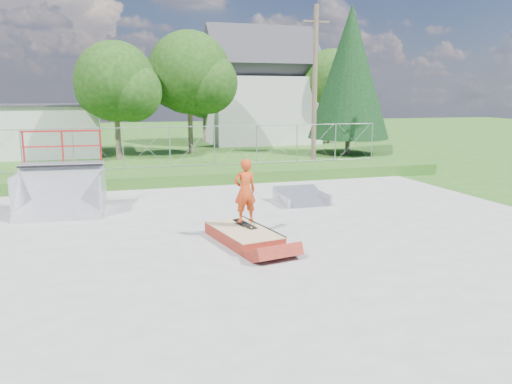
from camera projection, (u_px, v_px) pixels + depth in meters
ground at (225, 245)px, 12.34m from camera, size 120.00×120.00×0.00m
concrete_pad at (225, 244)px, 12.34m from camera, size 20.00×16.00×0.04m
grass_berm at (174, 176)px, 21.22m from camera, size 24.00×3.00×0.50m
grind_box at (243, 236)px, 12.51m from camera, size 1.56×2.54×0.35m
quarter_pipe at (59, 175)px, 15.18m from camera, size 2.70×2.34×2.54m
flat_bank_ramp at (302, 197)px, 16.95m from camera, size 1.56×1.66×0.47m
skateboard at (245, 224)px, 12.73m from camera, size 0.51×0.82×0.13m
skater at (245, 193)px, 12.57m from camera, size 0.63×0.45×1.62m
chain_link_fence at (170, 147)px, 21.94m from camera, size 20.00×0.06×1.80m
utility_building_flat at (14, 131)px, 30.46m from camera, size 10.00×6.00×3.00m
gable_house at (260, 93)px, 38.60m from camera, size 8.40×6.08×8.94m
utility_pole at (315, 88)px, 24.99m from camera, size 0.24×0.24×8.00m
tree_left_near at (120, 85)px, 27.80m from camera, size 4.76×4.48×6.65m
tree_center at (194, 76)px, 30.83m from camera, size 5.44×5.12×7.60m
tree_right_far at (335, 83)px, 37.92m from camera, size 5.10×4.80×7.12m
tree_back_mid at (208, 96)px, 39.31m from camera, size 4.08×3.84×5.70m
conifer_tree at (350, 72)px, 30.77m from camera, size 5.04×5.04×9.10m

